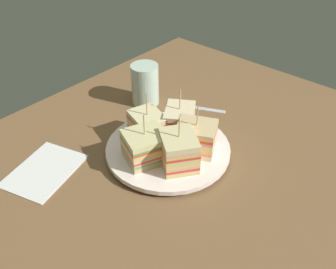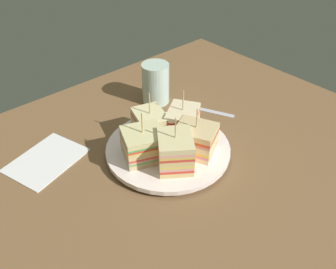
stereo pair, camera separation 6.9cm
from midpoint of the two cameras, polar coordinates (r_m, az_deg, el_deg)
ground_plane at (r=72.17cm, az=-2.72°, el=-3.66°), size 94.72×73.17×1.80cm
plate at (r=70.90cm, az=-2.77°, el=-2.47°), size 24.62×24.62×1.74cm
sandwich_wedge_0 at (r=72.16cm, az=-5.79°, el=1.45°), size 7.73×8.76×9.80cm
sandwich_wedge_1 at (r=66.38cm, az=-6.58°, el=-2.00°), size 9.40×9.09×9.91cm
sandwich_wedge_2 at (r=64.49cm, az=-1.33°, el=-2.71°), size 9.29×9.55×10.57cm
sandwich_wedge_3 at (r=67.99cm, az=1.61°, el=-0.58°), size 8.78×9.31×9.85cm
sandwich_wedge_4 at (r=72.55cm, az=-0.85°, el=2.10°), size 9.26×8.75×10.09cm
chip_pile at (r=68.93cm, az=-2.28°, el=-1.94°), size 7.45×6.92×2.28cm
spoon at (r=85.32cm, az=0.18°, el=4.71°), size 7.48×13.15×1.00cm
napkin at (r=72.60cm, az=-21.77°, el=-5.41°), size 16.46×14.11×0.50cm
drinking_glass at (r=85.39cm, az=-5.98°, el=7.49°), size 6.46×6.46×9.75cm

